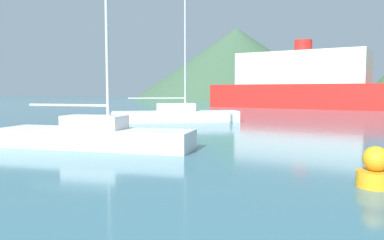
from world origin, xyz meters
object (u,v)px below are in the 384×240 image
ferry_distant (302,84)px  buoy_marker (375,170)px  sailboat_inner (95,135)px  sailboat_middle (176,115)px

ferry_distant → buoy_marker: bearing=-72.9°
ferry_distant → buoy_marker: (5.92, -40.59, -2.69)m
sailboat_inner → buoy_marker: (9.60, -2.42, -0.12)m
ferry_distant → sailboat_middle: bearing=-93.4°
sailboat_inner → ferry_distant: (3.68, 38.17, 2.57)m
sailboat_inner → ferry_distant: size_ratio=0.45×
sailboat_inner → ferry_distant: 38.43m
buoy_marker → sailboat_middle: bearing=129.2°
ferry_distant → buoy_marker: 41.10m
sailboat_inner → sailboat_middle: 12.02m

